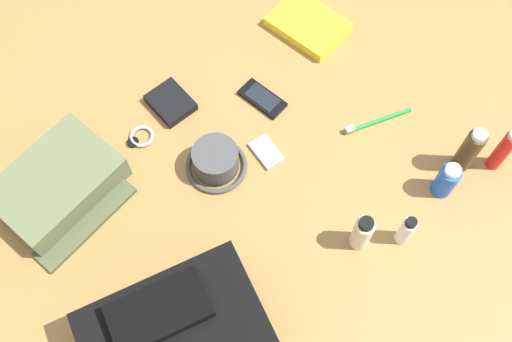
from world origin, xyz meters
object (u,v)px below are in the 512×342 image
sunscreen_spray (503,150)px  cell_phone (262,99)px  backpack (176,335)px  toothpaste_tube (406,231)px  lotion_bottle (362,233)px  toothbrush (374,122)px  paperback_novel (308,25)px  wallet (171,103)px  bucket_hat (216,161)px  toiletry_pouch (58,185)px  media_player (266,152)px  deodorant_spray (446,180)px  cologne_bottle (469,150)px  wristwatch (141,137)px

sunscreen_spray → cell_phone: 0.59m
backpack → toothpaste_tube: (-0.53, 0.14, -0.02)m
backpack → lotion_bottle: backpack is taller
lotion_bottle → toothbrush: 0.32m
toothpaste_tube → paperback_novel: bearing=-112.1°
backpack → toothbrush: 0.71m
backpack → wallet: backpack is taller
toothpaste_tube → paperback_novel: toothpaste_tube is taller
bucket_hat → toothpaste_tube: toothpaste_tube is taller
toiletry_pouch → paperback_novel: bearing=179.5°
toiletry_pouch → sunscreen_spray: size_ratio=2.09×
sunscreen_spray → media_player: sunscreen_spray is taller
deodorant_spray → wallet: (0.35, -0.60, -0.04)m
cologne_bottle → toothbrush: bearing=-69.6°
sunscreen_spray → media_player: 0.55m
cologne_bottle → wallet: bearing=-53.0°
backpack → toothpaste_tube: size_ratio=3.69×
cell_phone → paperback_novel: bearing=-157.9°
media_player → backpack: bearing=27.9°
sunscreen_spray → cologne_bottle: 0.08m
media_player → wristwatch: (0.21, -0.23, 0.00)m
lotion_bottle → cell_phone: size_ratio=0.94×
deodorant_spray → toothbrush: size_ratio=0.61×
cologne_bottle → media_player: size_ratio=1.73×
media_player → bucket_hat: bearing=-21.9°
backpack → media_player: 0.49m
wristwatch → paperback_novel: bearing=179.2°
paperback_novel → toothbrush: 0.34m
backpack → toiletry_pouch: 0.46m
cell_phone → toothbrush: size_ratio=0.72×
bucket_hat → sunscreen_spray: sunscreen_spray is taller
cell_phone → toothbrush: bearing=126.3°
sunscreen_spray → media_player: (0.40, -0.38, -0.07)m
lotion_bottle → toothbrush: lotion_bottle is taller
deodorant_spray → toothpaste_tube: size_ratio=1.02×
paperback_novel → wristwatch: size_ratio=3.06×
toiletry_pouch → toothpaste_tube: 0.80m
cologne_bottle → wristwatch: (0.56, -0.55, -0.07)m
paperback_novel → lotion_bottle: bearing=58.9°
toiletry_pouch → toothbrush: toiletry_pouch is taller
backpack → wristwatch: backpack is taller
bucket_hat → deodorant_spray: size_ratio=1.37×
toothbrush → backpack: bearing=9.8°
toiletry_pouch → toothbrush: size_ratio=1.72×
backpack → wristwatch: (-0.22, -0.46, -0.07)m
backpack → sunscreen_spray: 0.85m
toothbrush → wallet: size_ratio=1.64×
toothpaste_tube → media_player: (0.10, -0.37, -0.05)m
paperback_novel → toothbrush: size_ratio=1.21×
toothbrush → lotion_bottle: bearing=39.0°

